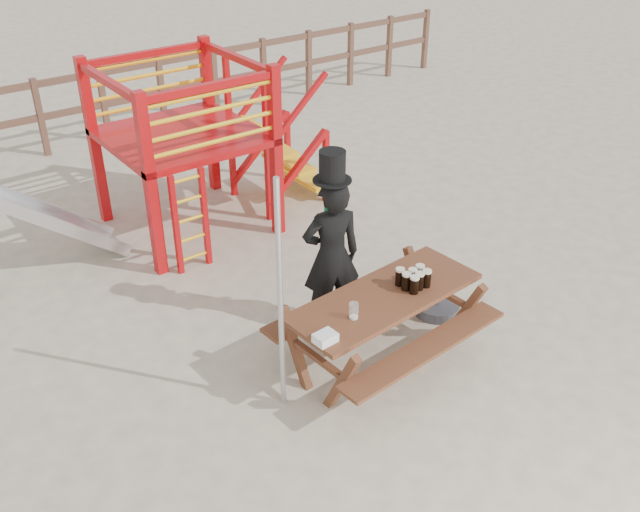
# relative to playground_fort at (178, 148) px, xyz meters

# --- Properties ---
(ground) EXTENTS (60.00, 60.00, 0.00)m
(ground) POSITION_rel_playground_fort_xyz_m (-0.12, -3.58, -1.07)
(ground) COLOR beige
(ground) RESTS_ON ground
(back_fence) EXTENTS (15.09, 0.09, 1.20)m
(back_fence) POSITION_rel_playground_fort_xyz_m (-0.12, 3.42, -0.34)
(back_fence) COLOR brown
(back_fence) RESTS_ON ground
(playground_fort) EXTENTS (4.71, 1.84, 2.10)m
(playground_fort) POSITION_rel_playground_fort_xyz_m (0.00, 0.00, 0.00)
(playground_fort) COLOR #B60C0F
(playground_fort) RESTS_ON ground
(picnic_table) EXTENTS (1.96, 1.42, 0.73)m
(picnic_table) POSITION_rel_playground_fort_xyz_m (0.27, -3.46, -0.61)
(picnic_table) COLOR brown
(picnic_table) RESTS_ON ground
(man_with_hat) EXTENTS (0.67, 0.54, 1.88)m
(man_with_hat) POSITION_rel_playground_fort_xyz_m (0.21, -2.73, -0.23)
(man_with_hat) COLOR black
(man_with_hat) RESTS_ON ground
(metal_pole) EXTENTS (0.05, 0.05, 2.16)m
(metal_pole) POSITION_rel_playground_fort_xyz_m (-0.82, -3.41, 0.01)
(metal_pole) COLOR #B2B2B7
(metal_pole) RESTS_ON ground
(parasol_base) EXTENTS (0.48, 0.48, 0.20)m
(parasol_base) POSITION_rel_playground_fort_xyz_m (1.22, -3.21, -1.02)
(parasol_base) COLOR #36363B
(parasol_base) RESTS_ON ground
(paper_bag) EXTENTS (0.19, 0.15, 0.08)m
(paper_bag) POSITION_rel_playground_fort_xyz_m (-0.58, -3.69, -0.30)
(paper_bag) COLOR white
(paper_bag) RESTS_ON picnic_table
(stout_pints) EXTENTS (0.28, 0.26, 0.17)m
(stout_pints) POSITION_rel_playground_fort_xyz_m (0.56, -3.51, -0.26)
(stout_pints) COLOR black
(stout_pints) RESTS_ON picnic_table
(empty_glasses) EXTENTS (0.08, 0.08, 0.15)m
(empty_glasses) POSITION_rel_playground_fort_xyz_m (-0.19, -3.57, -0.28)
(empty_glasses) COLOR silver
(empty_glasses) RESTS_ON picnic_table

